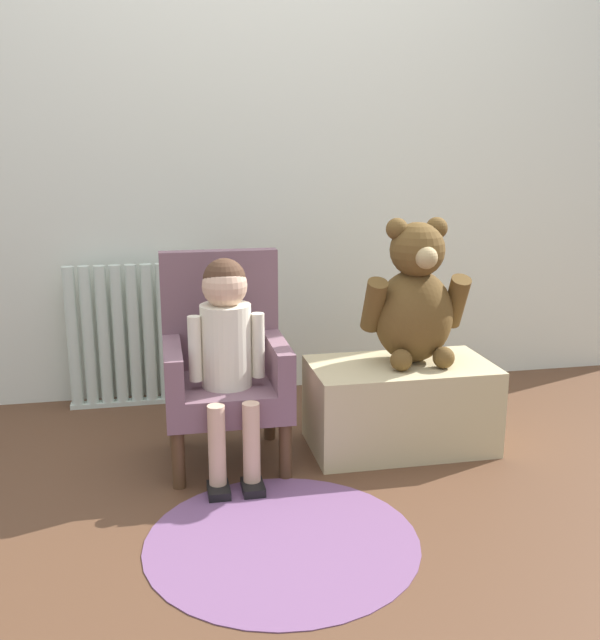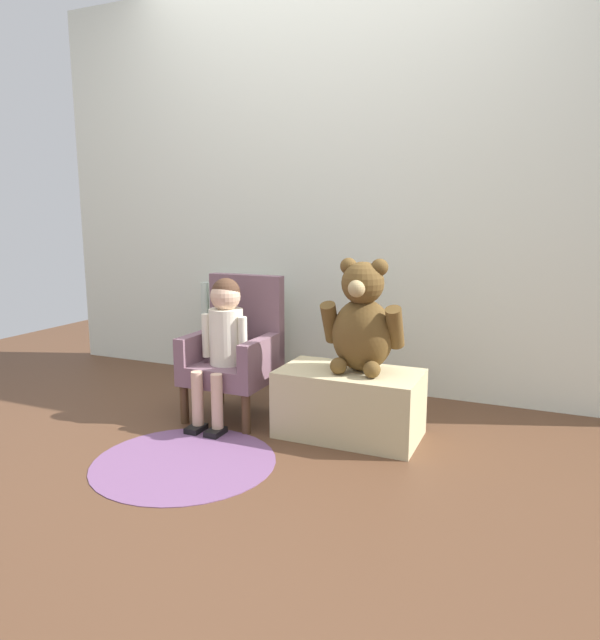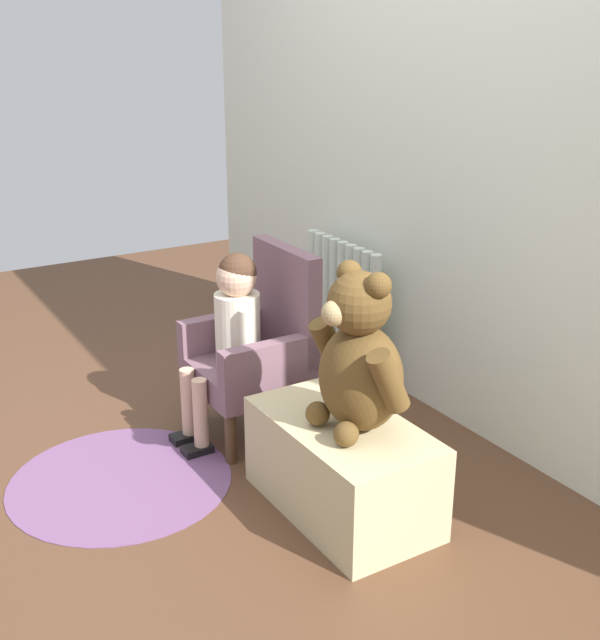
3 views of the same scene
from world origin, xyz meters
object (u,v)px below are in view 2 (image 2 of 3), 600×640
Objects in this scene: child_figure at (224,330)px; low_bench at (349,403)px; radiator at (239,332)px; child_armchair at (236,351)px; large_teddy_bear at (362,322)px; floor_rug at (184,461)px.

child_figure is 0.71m from low_bench.
radiator is 0.84× the size of child_armchair.
child_figure is 0.70m from large_teddy_bear.
large_teddy_bear is 0.68× the size of floor_rug.
floor_rug is at bearing -135.13° from large_teddy_bear.
radiator is at bearing 148.33° from large_teddy_bear.
low_bench reaches higher than floor_rug.
child_armchair is 0.18m from child_figure.
child_armchair is 0.72m from large_teddy_bear.
child_figure reaches higher than floor_rug.
child_figure is 0.94× the size of floor_rug.
radiator is 1.21m from large_teddy_bear.
low_bench is (0.64, 0.07, -0.32)m from child_figure.
large_teddy_bear is (1.01, -0.62, 0.25)m from radiator.
child_armchair is at bearing -61.57° from radiator.
large_teddy_bear reaches higher than low_bench.
child_figure is (0.00, -0.12, 0.13)m from child_armchair.
child_figure is 0.69m from floor_rug.
low_bench is (0.64, -0.05, -0.18)m from child_armchair.
radiator is 0.83× the size of child_figure.
child_armchair reaches higher than radiator.
large_teddy_bear is (0.05, 0.02, 0.39)m from low_bench.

